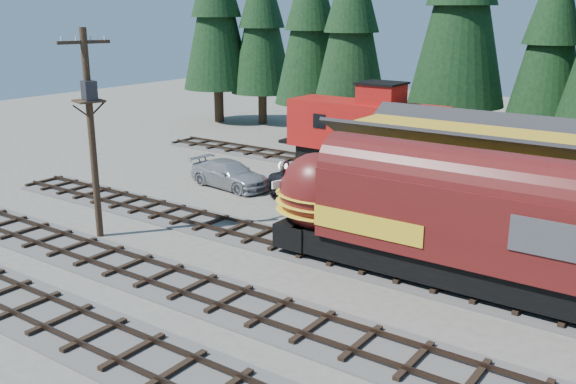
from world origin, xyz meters
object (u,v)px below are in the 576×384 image
Objects in this scene: pickup_truck_a at (323,189)px; locomotive at (435,222)px; caboose at (366,131)px; pickup_truck_b at (230,174)px; utility_pole at (91,121)px; depot at (473,170)px.

locomotive is at bearing -102.14° from pickup_truck_a.
caboose is 1.49× the size of pickup_truck_a.
pickup_truck_a is 1.29× the size of pickup_truck_b.
caboose is 18.75m from utility_pole.
locomotive reaches higher than pickup_truck_b.
utility_pole is at bearing -142.12° from depot.
pickup_truck_b is (-4.60, -8.14, -1.87)m from caboose.
pickup_truck_a is (-7.74, -0.72, -2.00)m from depot.
caboose is 8.62m from pickup_truck_a.
caboose reaches higher than locomotive.
pickup_truck_a is 6.55m from pickup_truck_b.
depot is 8.03m from pickup_truck_a.
pickup_truck_b is at bearing -119.50° from caboose.
utility_pole is 1.75× the size of pickup_truck_b.
utility_pole is (-13.65, -10.62, 2.42)m from depot.
locomotive is at bearing -104.55° from pickup_truck_b.
caboose is at bearing 127.25° from locomotive.
caboose reaches higher than pickup_truck_a.
depot is 2.39× the size of pickup_truck_b.
locomotive is at bearing 32.93° from utility_pole.
caboose is 1.92× the size of pickup_truck_b.
utility_pole reaches higher than pickup_truck_b.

